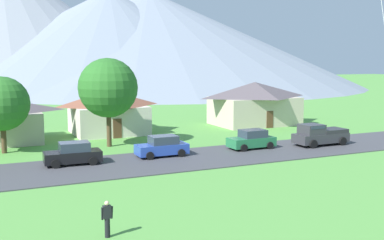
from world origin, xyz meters
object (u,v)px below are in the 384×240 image
pickup_truck_charcoal_west_side (320,135)px  watcher_person (107,218)px  house_leftmost (108,111)px  tree_center (2,104)px  parked_car_green_mid_east (252,140)px  tree_left_of_center (108,88)px  parked_car_blue_east_end (162,147)px  parked_car_black_mid_west (73,154)px  house_left_center (254,103)px

pickup_truck_charcoal_west_side → watcher_person: pickup_truck_charcoal_west_side is taller
house_leftmost → tree_center: (-10.84, -6.94, 1.80)m
parked_car_green_mid_east → tree_center: bearing=159.9°
tree_center → pickup_truck_charcoal_west_side: (26.67, -8.52, -3.16)m
house_leftmost → tree_left_of_center: tree_left_of_center is taller
tree_left_of_center → parked_car_blue_east_end: size_ratio=1.92×
house_leftmost → tree_center: tree_center is taller
parked_car_black_mid_west → parked_car_blue_east_end: (7.16, -0.00, 0.00)m
tree_center → pickup_truck_charcoal_west_side: bearing=-17.7°
tree_left_of_center → pickup_truck_charcoal_west_side: size_ratio=1.55×
house_left_center → tree_center: size_ratio=1.61×
pickup_truck_charcoal_west_side → tree_center: bearing=162.3°
tree_left_of_center → pickup_truck_charcoal_west_side: bearing=-23.7°
parked_car_green_mid_east → parked_car_blue_east_end: same height
tree_center → parked_car_green_mid_east: (20.09, -7.34, -3.35)m
house_leftmost → watcher_person: size_ratio=4.79×
parked_car_blue_east_end → parked_car_black_mid_west: bearing=180.0°
tree_left_of_center → tree_center: tree_left_of_center is taller
house_left_center → tree_left_of_center: 21.40m
parked_car_black_mid_west → parked_car_blue_east_end: size_ratio=1.02×
tree_center → parked_car_green_mid_east: bearing=-20.1°
parked_car_green_mid_east → watcher_person: (-16.84, -14.95, 0.01)m
tree_left_of_center → pickup_truck_charcoal_west_side: 19.86m
tree_center → parked_car_green_mid_east: 21.66m
house_left_center → pickup_truck_charcoal_west_side: size_ratio=2.01×
house_left_center → parked_car_blue_east_end: house_left_center is taller
tree_center → parked_car_black_mid_west: tree_center is taller
house_leftmost → pickup_truck_charcoal_west_side: size_ratio=1.54×
pickup_truck_charcoal_west_side → watcher_person: bearing=-149.5°
tree_left_of_center → watcher_person: 22.75m
watcher_person → house_leftmost: bearing=75.5°
parked_car_green_mid_east → pickup_truck_charcoal_west_side: size_ratio=0.81×
parked_car_black_mid_west → house_leftmost: bearing=65.8°
watcher_person → pickup_truck_charcoal_west_side: bearing=30.5°
house_left_center → tree_left_of_center: (-20.03, -7.05, 2.66)m
tree_center → parked_car_green_mid_east: size_ratio=1.54×
house_left_center → watcher_person: 38.51m
house_leftmost → pickup_truck_charcoal_west_side: 22.18m
house_leftmost → house_left_center: bearing=-2.0°
house_left_center → parked_car_black_mid_west: size_ratio=2.46×
house_left_center → parked_car_blue_east_end: 21.98m
house_left_center → parked_car_green_mid_east: house_left_center is taller
house_leftmost → house_left_center: house_left_center is taller
house_leftmost → tree_center: size_ratio=1.23×
tree_left_of_center → parked_car_blue_east_end: bearing=-66.8°
parked_car_blue_east_end → watcher_person: (-8.42, -15.16, 0.01)m
parked_car_green_mid_east → parked_car_black_mid_west: bearing=179.2°
house_left_center → parked_car_blue_east_end: (-17.29, -13.45, -1.85)m
house_leftmost → parked_car_blue_east_end: size_ratio=1.91×
house_left_center → parked_car_black_mid_west: (-24.45, -13.45, -1.85)m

